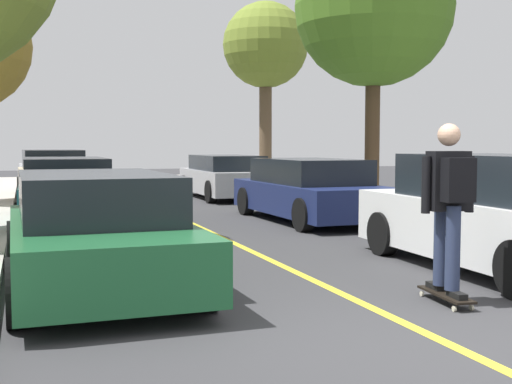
{
  "coord_description": "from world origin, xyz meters",
  "views": [
    {
      "loc": [
        -3.25,
        -4.52,
        1.64
      ],
      "look_at": [
        0.34,
        5.83,
        0.85
      ],
      "focal_mm": 46.81,
      "sensor_mm": 36.0,
      "label": 1
    }
  ],
  "objects_px": {
    "parked_car_right_near": "(310,190)",
    "street_tree_right_nearest": "(374,8)",
    "parked_car_left_nearest": "(96,230)",
    "parked_car_left_near": "(66,193)",
    "parked_car_left_farthest": "(46,170)",
    "parked_car_right_far": "(225,176)",
    "skateboard": "(446,295)",
    "street_tree_right_near": "(266,47)",
    "parked_car_right_nearest": "(497,214)",
    "skateboarder": "(449,198)",
    "parked_car_left_far": "(52,176)"
  },
  "relations": [
    {
      "from": "parked_car_right_far",
      "to": "skateboard",
      "type": "distance_m",
      "value": 13.77
    },
    {
      "from": "parked_car_left_far",
      "to": "parked_car_right_far",
      "type": "xyz_separation_m",
      "value": [
        5.0,
        -0.92,
        -0.06
      ]
    },
    {
      "from": "parked_car_left_farthest",
      "to": "skateboarder",
      "type": "distance_m",
      "value": 20.46
    },
    {
      "from": "parked_car_left_near",
      "to": "skateboard",
      "type": "relative_size",
      "value": 5.42
    },
    {
      "from": "parked_car_left_farthest",
      "to": "parked_car_right_nearest",
      "type": "xyz_separation_m",
      "value": [
        5.0,
        -18.85,
        0.06
      ]
    },
    {
      "from": "street_tree_right_nearest",
      "to": "skateboard",
      "type": "distance_m",
      "value": 10.42
    },
    {
      "from": "street_tree_right_nearest",
      "to": "parked_car_left_far",
      "type": "bearing_deg",
      "value": 139.3
    },
    {
      "from": "parked_car_right_nearest",
      "to": "street_tree_right_near",
      "type": "xyz_separation_m",
      "value": [
        2.13,
        14.64,
        4.22
      ]
    },
    {
      "from": "skateboarder",
      "to": "street_tree_right_near",
      "type": "bearing_deg",
      "value": 76.58
    },
    {
      "from": "parked_car_left_farthest",
      "to": "street_tree_right_nearest",
      "type": "height_order",
      "value": "street_tree_right_nearest"
    },
    {
      "from": "parked_car_right_near",
      "to": "skateboard",
      "type": "height_order",
      "value": "parked_car_right_near"
    },
    {
      "from": "parked_car_right_far",
      "to": "parked_car_right_nearest",
      "type": "bearing_deg",
      "value": -90.0
    },
    {
      "from": "parked_car_right_nearest",
      "to": "parked_car_left_near",
      "type": "bearing_deg",
      "value": 126.83
    },
    {
      "from": "parked_car_left_farthest",
      "to": "parked_car_left_far",
      "type": "bearing_deg",
      "value": -90.0
    },
    {
      "from": "parked_car_right_far",
      "to": "parked_car_left_near",
      "type": "bearing_deg",
      "value": -131.35
    },
    {
      "from": "parked_car_left_farthest",
      "to": "parked_car_right_far",
      "type": "xyz_separation_m",
      "value": [
        5.0,
        -6.49,
        -0.01
      ]
    },
    {
      "from": "parked_car_right_far",
      "to": "skateboarder",
      "type": "bearing_deg",
      "value": -97.01
    },
    {
      "from": "parked_car_left_nearest",
      "to": "parked_car_left_farthest",
      "type": "relative_size",
      "value": 1.05
    },
    {
      "from": "parked_car_left_near",
      "to": "parked_car_left_far",
      "type": "xyz_separation_m",
      "value": [
        0.0,
        6.6,
        0.05
      ]
    },
    {
      "from": "parked_car_left_near",
      "to": "street_tree_right_nearest",
      "type": "xyz_separation_m",
      "value": [
        7.13,
        0.47,
        4.18
      ]
    },
    {
      "from": "parked_car_right_nearest",
      "to": "skateboarder",
      "type": "distance_m",
      "value": 2.18
    },
    {
      "from": "parked_car_right_far",
      "to": "skateboard",
      "type": "bearing_deg",
      "value": -97.01
    },
    {
      "from": "parked_car_left_near",
      "to": "skateboarder",
      "type": "xyz_separation_m",
      "value": [
        3.32,
        -8.01,
        0.42
      ]
    },
    {
      "from": "skateboard",
      "to": "skateboarder",
      "type": "height_order",
      "value": "skateboarder"
    },
    {
      "from": "parked_car_left_farthest",
      "to": "skateboarder",
      "type": "bearing_deg",
      "value": -80.67
    },
    {
      "from": "parked_car_left_nearest",
      "to": "street_tree_right_nearest",
      "type": "relative_size",
      "value": 0.67
    },
    {
      "from": "parked_car_left_far",
      "to": "parked_car_right_nearest",
      "type": "height_order",
      "value": "parked_car_right_nearest"
    },
    {
      "from": "parked_car_right_near",
      "to": "street_tree_right_near",
      "type": "xyz_separation_m",
      "value": [
        2.13,
        8.63,
        4.3
      ]
    },
    {
      "from": "parked_car_left_near",
      "to": "parked_car_right_near",
      "type": "bearing_deg",
      "value": -7.56
    },
    {
      "from": "street_tree_right_near",
      "to": "skateboard",
      "type": "distance_m",
      "value": 17.1
    },
    {
      "from": "parked_car_left_nearest",
      "to": "parked_car_right_nearest",
      "type": "xyz_separation_m",
      "value": [
        5.0,
        -0.72,
        0.09
      ]
    },
    {
      "from": "parked_car_right_near",
      "to": "street_tree_right_nearest",
      "type": "relative_size",
      "value": 0.71
    },
    {
      "from": "skateboard",
      "to": "parked_car_left_nearest",
      "type": "bearing_deg",
      "value": 148.62
    },
    {
      "from": "parked_car_right_near",
      "to": "parked_car_right_far",
      "type": "xyz_separation_m",
      "value": [
        -0.0,
        6.34,
        0.01
      ]
    },
    {
      "from": "parked_car_left_far",
      "to": "parked_car_right_nearest",
      "type": "distance_m",
      "value": 14.19
    },
    {
      "from": "parked_car_left_near",
      "to": "street_tree_right_nearest",
      "type": "relative_size",
      "value": 0.7
    },
    {
      "from": "parked_car_left_far",
      "to": "skateboarder",
      "type": "xyz_separation_m",
      "value": [
        3.32,
        -14.61,
        0.37
      ]
    },
    {
      "from": "street_tree_right_near",
      "to": "parked_car_right_nearest",
      "type": "bearing_deg",
      "value": -98.28
    },
    {
      "from": "parked_car_right_nearest",
      "to": "skateboarder",
      "type": "height_order",
      "value": "skateboarder"
    },
    {
      "from": "parked_car_left_farthest",
      "to": "parked_car_right_nearest",
      "type": "distance_m",
      "value": 19.5
    },
    {
      "from": "parked_car_left_nearest",
      "to": "parked_car_right_far",
      "type": "height_order",
      "value": "parked_car_right_far"
    },
    {
      "from": "parked_car_left_nearest",
      "to": "parked_car_left_near",
      "type": "bearing_deg",
      "value": 89.99
    },
    {
      "from": "parked_car_right_nearest",
      "to": "street_tree_right_near",
      "type": "bearing_deg",
      "value": 81.72
    },
    {
      "from": "parked_car_left_nearest",
      "to": "parked_car_left_far",
      "type": "distance_m",
      "value": 12.55
    },
    {
      "from": "parked_car_left_farthest",
      "to": "parked_car_right_near",
      "type": "relative_size",
      "value": 0.91
    },
    {
      "from": "parked_car_right_nearest",
      "to": "parked_car_left_farthest",
      "type": "bearing_deg",
      "value": 104.85
    },
    {
      "from": "parked_car_right_far",
      "to": "skateboard",
      "type": "height_order",
      "value": "parked_car_right_far"
    },
    {
      "from": "parked_car_left_far",
      "to": "skateboarder",
      "type": "bearing_deg",
      "value": -77.21
    },
    {
      "from": "parked_car_left_far",
      "to": "street_tree_right_nearest",
      "type": "bearing_deg",
      "value": -40.7
    },
    {
      "from": "parked_car_left_near",
      "to": "parked_car_left_farthest",
      "type": "xyz_separation_m",
      "value": [
        0.0,
        12.17,
        -0.0
      ]
    }
  ]
}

